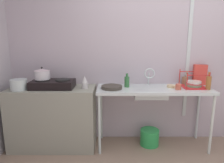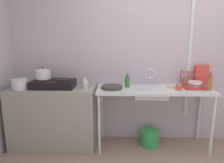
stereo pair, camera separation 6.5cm
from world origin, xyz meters
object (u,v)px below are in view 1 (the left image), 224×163
(stove, at_px, (53,84))
(utensil_jar, at_px, (185,81))
(percolator, at_px, (85,82))
(frying_pan, at_px, (112,87))
(bottle_by_sink, at_px, (127,81))
(dish_rack, at_px, (194,84))
(pot_beside_stove, at_px, (19,85))
(cup_by_rack, at_px, (179,87))
(pot_on_left_burner, at_px, (42,74))
(sink_basin, at_px, (150,92))
(bottle_by_rack, at_px, (209,82))
(cereal_box, at_px, (200,75))
(small_bowl_on_drainboard, at_px, (171,86))
(faucet, at_px, (150,74))
(bucket_on_floor, at_px, (150,137))

(stove, xyz_separation_m, utensil_jar, (1.90, 0.20, 0.00))
(percolator, relative_size, frying_pan, 0.61)
(bottle_by_sink, bearing_deg, dish_rack, -0.96)
(pot_beside_stove, relative_size, dish_rack, 0.66)
(frying_pan, xyz_separation_m, cup_by_rack, (0.90, -0.05, 0.02))
(pot_on_left_burner, distance_m, utensil_jar, 2.05)
(sink_basin, bearing_deg, bottle_by_sink, 167.53)
(dish_rack, relative_size, bottle_by_rack, 1.37)
(percolator, height_order, cup_by_rack, percolator)
(pot_beside_stove, height_order, cereal_box, cereal_box)
(small_bowl_on_drainboard, relative_size, utensil_jar, 0.55)
(faucet, bearing_deg, bottle_by_sink, -168.63)
(cup_by_rack, height_order, bucket_on_floor, cup_by_rack)
(cereal_box, bearing_deg, percolator, -165.50)
(sink_basin, bearing_deg, bucket_on_floor, 40.62)
(sink_basin, height_order, small_bowl_on_drainboard, small_bowl_on_drainboard)
(sink_basin, bearing_deg, pot_on_left_burner, 179.77)
(pot_on_left_burner, distance_m, sink_basin, 1.51)
(cup_by_rack, height_order, cereal_box, cereal_box)
(frying_pan, distance_m, bottle_by_rack, 1.30)
(bottle_by_sink, bearing_deg, cup_by_rack, -12.96)
(cereal_box, bearing_deg, stove, -167.99)
(percolator, height_order, bottle_by_sink, bottle_by_sink)
(bottle_by_sink, bearing_deg, pot_on_left_burner, -176.85)
(faucet, height_order, frying_pan, faucet)
(small_bowl_on_drainboard, bearing_deg, utensil_jar, 34.28)
(frying_pan, bearing_deg, dish_rack, 4.54)
(pot_beside_stove, xyz_separation_m, cereal_box, (2.54, 0.32, 0.08))
(stove, relative_size, bottle_by_rack, 2.44)
(dish_rack, bearing_deg, sink_basin, -174.97)
(small_bowl_on_drainboard, bearing_deg, sink_basin, -173.25)
(pot_beside_stove, relative_size, frying_pan, 0.75)
(bottle_by_sink, bearing_deg, percolator, -170.86)
(frying_pan, relative_size, bottle_by_rack, 1.19)
(stove, relative_size, cup_by_rack, 7.45)
(sink_basin, xyz_separation_m, cup_by_rack, (0.36, -0.09, 0.10))
(bottle_by_rack, xyz_separation_m, bucket_on_floor, (-0.74, 0.11, -0.85))
(sink_basin, relative_size, small_bowl_on_drainboard, 3.82)
(sink_basin, distance_m, cup_by_rack, 0.39)
(dish_rack, bearing_deg, frying_pan, -175.46)
(faucet, distance_m, small_bowl_on_drainboard, 0.34)
(pot_on_left_burner, relative_size, bucket_on_floor, 0.78)
(pot_on_left_burner, xyz_separation_m, bottle_by_rack, (2.25, -0.09, -0.10))
(sink_basin, height_order, faucet, faucet)
(stove, distance_m, bucket_on_floor, 1.59)
(faucet, relative_size, bottle_by_rack, 1.09)
(frying_pan, xyz_separation_m, cereal_box, (1.30, 0.25, 0.13))
(small_bowl_on_drainboard, bearing_deg, frying_pan, -175.02)
(frying_pan, xyz_separation_m, small_bowl_on_drainboard, (0.83, 0.07, -0.00))
(pot_beside_stove, xyz_separation_m, bottle_by_sink, (1.45, 0.17, 0.01))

